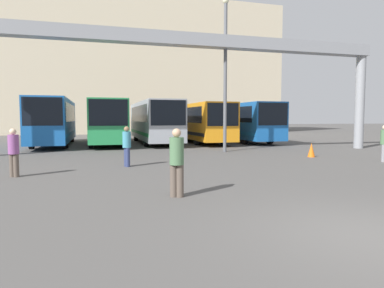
{
  "coord_description": "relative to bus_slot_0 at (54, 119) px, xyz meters",
  "views": [
    {
      "loc": [
        -4.51,
        -4.52,
        1.99
      ],
      "look_at": [
        1.57,
        17.08,
        0.3
      ],
      "focal_mm": 32.0,
      "sensor_mm": 36.0,
      "label": 1
    }
  ],
  "objects": [
    {
      "name": "bus_slot_3",
      "position": [
        11.23,
        0.65,
        -0.12
      ],
      "size": [
        2.46,
        12.31,
        3.12
      ],
      "color": "orange",
      "rests_on": "ground"
    },
    {
      "name": "overhead_gantry",
      "position": [
        7.49,
        -8.25,
        3.67
      ],
      "size": [
        25.2,
        0.8,
        6.72
      ],
      "color": "gray",
      "rests_on": "ground"
    },
    {
      "name": "lamp_post",
      "position": [
        10.36,
        -8.07,
        2.93
      ],
      "size": [
        0.36,
        0.36,
        8.95
      ],
      "color": "#595B60",
      "rests_on": "ground"
    },
    {
      "name": "building_backdrop",
      "position": [
        7.49,
        22.64,
        6.94
      ],
      "size": [
        41.98,
        12.0,
        17.7
      ],
      "color": "beige",
      "rests_on": "ground"
    },
    {
      "name": "pedestrian_mid_left",
      "position": [
        4.92,
        -18.75,
        -0.99
      ],
      "size": [
        0.36,
        0.36,
        1.74
      ],
      "rotation": [
        0.0,
        0.0,
        5.85
      ],
      "color": "brown",
      "rests_on": "ground"
    },
    {
      "name": "bus_slot_4",
      "position": [
        14.98,
        -0.06,
        -0.09
      ],
      "size": [
        2.5,
        10.88,
        3.17
      ],
      "color": "#1959A5",
      "rests_on": "ground"
    },
    {
      "name": "ground_plane",
      "position": [
        7.49,
        -22.57,
        -1.92
      ],
      "size": [
        200.0,
        200.0,
        0.0
      ],
      "primitive_type": "plane",
      "color": "#514F4C"
    },
    {
      "name": "pedestrian_near_left",
      "position": [
        15.66,
        -14.49,
        -1.02
      ],
      "size": [
        0.35,
        0.35,
        1.69
      ],
      "rotation": [
        0.0,
        0.0,
        3.74
      ],
      "color": "gray",
      "rests_on": "ground"
    },
    {
      "name": "bus_slot_0",
      "position": [
        0.0,
        0.0,
        0.0
      ],
      "size": [
        2.45,
        11.01,
        3.33
      ],
      "color": "#1959A5",
      "rests_on": "ground"
    },
    {
      "name": "bus_slot_1",
      "position": [
        3.74,
        -0.32,
        -0.04
      ],
      "size": [
        2.57,
        10.37,
        3.26
      ],
      "color": "#268C4C",
      "rests_on": "ground"
    },
    {
      "name": "pedestrian_near_center",
      "position": [
        0.28,
        -14.37,
        -1.04
      ],
      "size": [
        0.34,
        0.34,
        1.65
      ],
      "rotation": [
        0.0,
        0.0,
        2.65
      ],
      "color": "brown",
      "rests_on": "ground"
    },
    {
      "name": "bus_slot_2",
      "position": [
        7.49,
        0.28,
        -0.04
      ],
      "size": [
        2.54,
        11.56,
        3.26
      ],
      "color": "#999EA5",
      "rests_on": "ground"
    },
    {
      "name": "pedestrian_near_right",
      "position": [
        4.19,
        -12.88,
        -1.03
      ],
      "size": [
        0.35,
        0.35,
        1.66
      ],
      "rotation": [
        0.0,
        0.0,
        5.04
      ],
      "color": "navy",
      "rests_on": "ground"
    },
    {
      "name": "traffic_cone",
      "position": [
        13.65,
        -11.89,
        -1.56
      ],
      "size": [
        0.37,
        0.37,
        0.72
      ],
      "color": "orange",
      "rests_on": "ground"
    }
  ]
}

